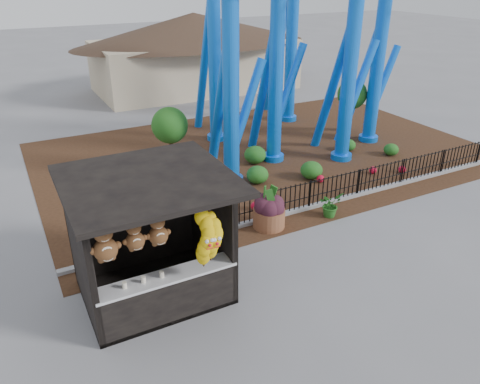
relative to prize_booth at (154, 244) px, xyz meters
name	(u,v)px	position (x,y,z in m)	size (l,w,h in m)	color
ground	(287,283)	(3.00, -0.92, -1.52)	(120.00, 120.00, 0.00)	slate
mulch_bed	(263,153)	(7.00, 7.08, -1.52)	(18.00, 12.00, 0.02)	#331E11
curb	(339,200)	(7.00, 2.08, -1.46)	(18.00, 0.18, 0.12)	gray
prize_booth	(154,244)	(0.00, 0.00, 0.00)	(3.50, 3.40, 3.12)	black
picket_fence	(361,182)	(7.90, 2.08, -1.02)	(12.20, 0.06, 1.00)	black
terracotta_planter	(269,218)	(4.05, 1.70, -1.22)	(0.96, 0.96, 0.60)	brown
planter_foliage	(269,200)	(4.05, 1.70, -0.61)	(0.70, 0.70, 0.64)	#32141F
potted_plant	(330,205)	(6.10, 1.40, -1.12)	(0.72, 0.62, 0.80)	#234F17
landscaping	(297,162)	(7.29, 4.98, -1.20)	(7.82, 4.05, 0.70)	#1D5318
pavilion	(194,39)	(9.00, 19.08, 1.54)	(15.00, 15.00, 4.80)	#BFAD8C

